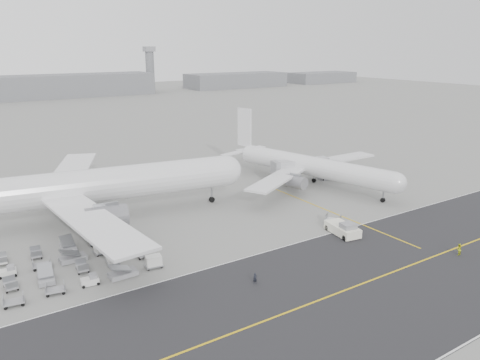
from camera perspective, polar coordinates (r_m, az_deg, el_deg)
ground at (r=73.68m, az=-3.00°, el=-9.57°), size 700.00×700.00×0.00m
taxiway at (r=63.51m, az=9.55°, el=-14.27°), size 220.00×59.00×0.03m
horizon_buildings at (r=325.43m, az=-22.01°, el=9.31°), size 520.00×28.00×28.00m
control_tower at (r=349.35m, az=-10.91°, el=13.23°), size 7.00×7.00×31.25m
airliner_a at (r=91.55m, az=-19.02°, el=-0.88°), size 65.74×64.58×22.78m
airliner_b at (r=110.97m, az=8.38°, el=1.75°), size 45.53×46.57×16.39m
pushback_tug at (r=84.07m, az=12.46°, el=-5.83°), size 4.20×9.00×2.54m
jet_bridge at (r=113.07m, az=7.52°, el=1.72°), size 15.74×5.28×5.87m
gse_cluster at (r=75.37m, az=-19.15°, el=-9.89°), size 27.91×22.76×1.97m
stray_dolly at (r=89.28m, az=11.26°, el=-5.16°), size 2.94×3.34×1.75m
ground_crew_a at (r=66.18m, az=1.86°, el=-11.91°), size 0.69×0.58×1.63m
ground_crew_b at (r=82.06m, az=25.10°, el=-7.67°), size 0.97×0.78×1.90m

